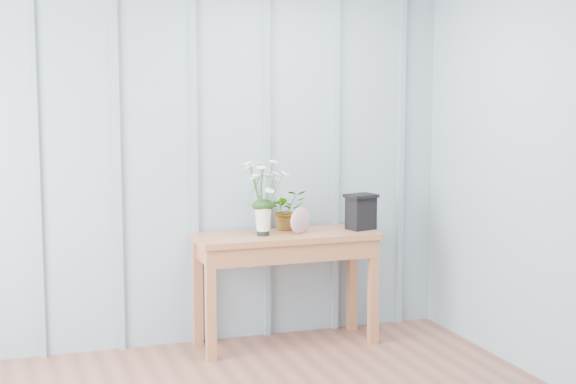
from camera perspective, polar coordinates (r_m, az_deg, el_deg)
name	(u,v)px	position (r m, az deg, el deg)	size (l,w,h in m)	color
room_shell	(202,32)	(4.45, -5.56, 10.24)	(4.00, 4.50, 2.50)	#8EA4B0
sideboard	(286,250)	(5.82, -0.16, -3.80)	(1.20, 0.45, 0.75)	#9A5D38
daisy_vase	(263,186)	(5.67, -1.63, 0.38)	(0.36, 0.28, 0.52)	black
spider_plant	(287,210)	(5.91, -0.06, -1.15)	(0.25, 0.21, 0.27)	#153410
felt_disc_vessel	(300,221)	(5.76, 0.79, -1.87)	(0.17, 0.05, 0.17)	#8B4C68
carved_box	(361,211)	(5.95, 4.74, -1.25)	(0.23, 0.20, 0.24)	black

